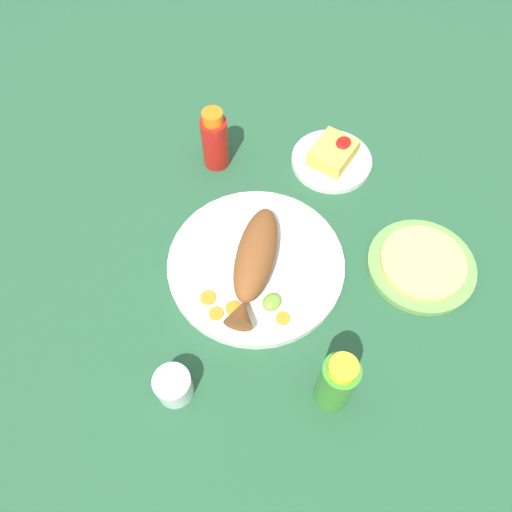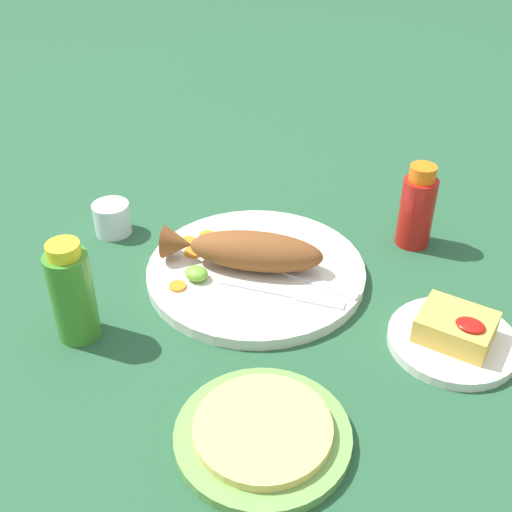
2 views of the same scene
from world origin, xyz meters
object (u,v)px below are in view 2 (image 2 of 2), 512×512
fork_far (290,295)px  hot_sauce_bottle_red (417,208)px  hot_sauce_bottle_green (72,293)px  side_plate_fries (452,341)px  tortilla_plate (263,436)px  main_plate (256,271)px  salt_cup (112,220)px  fork_near (308,280)px  fried_fish (246,250)px

fork_far → hot_sauce_bottle_red: size_ratio=1.29×
hot_sauce_bottle_red → hot_sauce_bottle_green: bearing=-124.4°
fork_far → side_plate_fries: 0.23m
side_plate_fries → tortilla_plate: (-0.14, -0.27, 0.00)m
main_plate → fork_far: size_ratio=1.83×
tortilla_plate → salt_cup: bearing=151.1°
side_plate_fries → main_plate: bearing=-179.0°
fork_near → salt_cup: bearing=-176.0°
hot_sauce_bottle_red → hot_sauce_bottle_green: 0.55m
main_plate → hot_sauce_bottle_green: hot_sauce_bottle_green is taller
fork_far → tortilla_plate: 0.25m
tortilla_plate → hot_sauce_bottle_red: bearing=89.7°
main_plate → fork_near: size_ratio=1.81×
fried_fish → salt_cup: fried_fish is taller
main_plate → fork_near: bearing=6.7°
fried_fish → salt_cup: bearing=161.9°
fried_fish → salt_cup: size_ratio=4.08×
fork_near → salt_cup: salt_cup is taller
salt_cup → fried_fish: bearing=3.0°
hot_sauce_bottle_green → fork_far: bearing=43.0°
fork_near → hot_sauce_bottle_red: bearing=66.3°
fork_far → salt_cup: 0.35m
hot_sauce_bottle_red → main_plate: bearing=-128.7°
fried_fish → side_plate_fries: fried_fish is taller
main_plate → fried_fish: size_ratio=1.33×
fork_near → salt_cup: 0.36m
main_plate → hot_sauce_bottle_red: bearing=51.3°
hot_sauce_bottle_green → fork_near: bearing=48.1°
fork_near → hot_sauce_bottle_red: (0.09, 0.21, 0.05)m
fork_far → tortilla_plate: size_ratio=0.90×
hot_sauce_bottle_green → tortilla_plate: (0.31, -0.02, -0.06)m
fork_far → hot_sauce_bottle_red: hot_sauce_bottle_red is taller
side_plate_fries → fried_fish: bearing=-178.0°
main_plate → hot_sauce_bottle_red: 0.28m
side_plate_fries → salt_cup: bearing=-177.6°
hot_sauce_bottle_red → side_plate_fries: (0.13, -0.21, -0.06)m
main_plate → fried_fish: fried_fish is taller
hot_sauce_bottle_red → side_plate_fries: bearing=-57.5°
fork_near → salt_cup: size_ratio=3.00×
fork_near → hot_sauce_bottle_green: bearing=-132.5°
main_plate → salt_cup: size_ratio=5.43×
main_plate → fork_near: (0.09, 0.01, 0.01)m
fork_near → side_plate_fries: fork_near is taller
hot_sauce_bottle_green → salt_cup: (-0.13, 0.22, -0.05)m
fork_near → fork_far: same height
hot_sauce_bottle_red → salt_cup: 0.51m
fried_fish → tortilla_plate: (0.18, -0.26, -0.04)m
hot_sauce_bottle_green → salt_cup: 0.26m
fork_near → fork_far: bearing=-97.4°
fried_fish → hot_sauce_bottle_green: 0.27m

